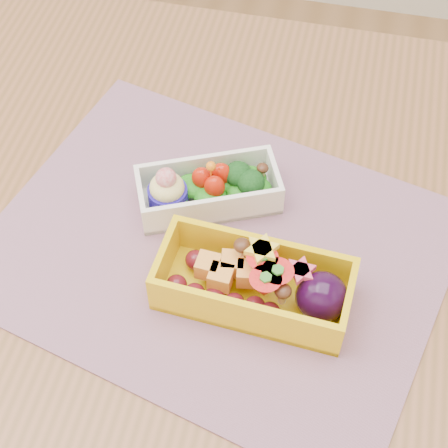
% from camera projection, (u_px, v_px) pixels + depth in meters
% --- Properties ---
extents(table, '(1.20, 0.80, 0.75)m').
position_uv_depth(table, '(194.00, 302.00, 0.82)').
color(table, brown).
rests_on(table, ground).
extents(placemat, '(0.52, 0.45, 0.00)m').
position_uv_depth(placemat, '(216.00, 249.00, 0.74)').
color(placemat, gray).
rests_on(placemat, table).
extents(bento_white, '(0.16, 0.12, 0.06)m').
position_uv_depth(bento_white, '(208.00, 189.00, 0.76)').
color(bento_white, white).
rests_on(bento_white, placemat).
extents(bento_yellow, '(0.19, 0.09, 0.06)m').
position_uv_depth(bento_yellow, '(258.00, 284.00, 0.68)').
color(bento_yellow, yellow).
rests_on(bento_yellow, placemat).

